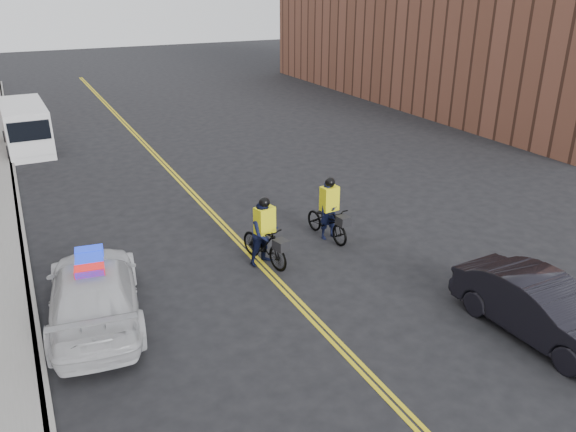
% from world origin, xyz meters
% --- Properties ---
extents(ground, '(120.00, 120.00, 0.00)m').
position_xyz_m(ground, '(0.00, 0.00, 0.00)').
color(ground, black).
rests_on(ground, ground).
extents(center_line_left, '(0.10, 60.00, 0.01)m').
position_xyz_m(center_line_left, '(-0.08, 8.00, 0.01)').
color(center_line_left, gold).
rests_on(center_line_left, ground).
extents(center_line_right, '(0.10, 60.00, 0.01)m').
position_xyz_m(center_line_right, '(0.08, 8.00, 0.01)').
color(center_line_right, gold).
rests_on(center_line_right, ground).
extents(curb, '(0.20, 60.00, 0.15)m').
position_xyz_m(curb, '(-6.00, 8.00, 0.07)').
color(curb, gray).
rests_on(curb, ground).
extents(building_across, '(12.00, 30.00, 11.00)m').
position_xyz_m(building_across, '(22.00, 18.00, 5.50)').
color(building_across, brown).
rests_on(building_across, ground).
extents(police_cruiser, '(2.73, 5.30, 1.63)m').
position_xyz_m(police_cruiser, '(-4.62, 0.18, 0.74)').
color(police_cruiser, silver).
rests_on(police_cruiser, ground).
extents(dark_sedan, '(1.68, 4.32, 1.40)m').
position_xyz_m(dark_sedan, '(4.27, -4.99, 0.70)').
color(dark_sedan, black).
rests_on(dark_sedan, ground).
extents(cargo_van, '(2.12, 5.23, 2.17)m').
position_xyz_m(cargo_van, '(-5.15, 16.61, 1.06)').
color(cargo_van, white).
rests_on(cargo_van, ground).
extents(cyclist_near, '(0.92, 2.09, 1.99)m').
position_xyz_m(cyclist_near, '(2.65, 1.69, 0.69)').
color(cyclist_near, black).
rests_on(cyclist_near, ground).
extents(cyclist_far, '(1.04, 2.07, 2.02)m').
position_xyz_m(cyclist_far, '(0.16, 0.99, 0.80)').
color(cyclist_far, black).
rests_on(cyclist_far, ground).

